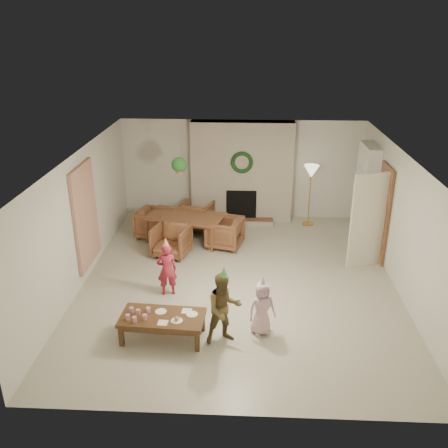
# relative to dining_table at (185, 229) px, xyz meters

# --- Properties ---
(floor) EXTENTS (7.00, 7.00, 0.00)m
(floor) POSITION_rel_dining_table_xyz_m (1.27, -1.85, -0.31)
(floor) COLOR #B7B29E
(floor) RESTS_ON ground
(ceiling) EXTENTS (7.00, 7.00, 0.00)m
(ceiling) POSITION_rel_dining_table_xyz_m (1.27, -1.85, 2.19)
(ceiling) COLOR white
(ceiling) RESTS_ON wall_back
(wall_back) EXTENTS (7.00, 0.00, 7.00)m
(wall_back) POSITION_rel_dining_table_xyz_m (1.27, 1.65, 0.94)
(wall_back) COLOR silver
(wall_back) RESTS_ON floor
(wall_front) EXTENTS (7.00, 0.00, 7.00)m
(wall_front) POSITION_rel_dining_table_xyz_m (1.27, -5.35, 0.94)
(wall_front) COLOR silver
(wall_front) RESTS_ON floor
(wall_left) EXTENTS (0.00, 7.00, 7.00)m
(wall_left) POSITION_rel_dining_table_xyz_m (-1.73, -1.85, 0.94)
(wall_left) COLOR silver
(wall_left) RESTS_ON floor
(wall_right) EXTENTS (0.00, 7.00, 7.00)m
(wall_right) POSITION_rel_dining_table_xyz_m (4.27, -1.85, 0.94)
(wall_right) COLOR silver
(wall_right) RESTS_ON floor
(fireplace_mass) EXTENTS (2.50, 0.40, 2.50)m
(fireplace_mass) POSITION_rel_dining_table_xyz_m (1.27, 1.45, 0.94)
(fireplace_mass) COLOR #592317
(fireplace_mass) RESTS_ON floor
(fireplace_hearth) EXTENTS (1.60, 0.30, 0.12)m
(fireplace_hearth) POSITION_rel_dining_table_xyz_m (1.27, 1.10, -0.25)
(fireplace_hearth) COLOR #5D2619
(fireplace_hearth) RESTS_ON floor
(fireplace_firebox) EXTENTS (0.75, 0.12, 0.75)m
(fireplace_firebox) POSITION_rel_dining_table_xyz_m (1.27, 1.27, 0.14)
(fireplace_firebox) COLOR black
(fireplace_firebox) RESTS_ON floor
(fireplace_wreath) EXTENTS (0.54, 0.10, 0.54)m
(fireplace_wreath) POSITION_rel_dining_table_xyz_m (1.27, 1.22, 1.24)
(fireplace_wreath) COLOR #143719
(fireplace_wreath) RESTS_ON fireplace_mass
(floor_lamp_base) EXTENTS (0.28, 0.28, 0.03)m
(floor_lamp_base) POSITION_rel_dining_table_xyz_m (2.95, 1.15, -0.29)
(floor_lamp_base) COLOR gold
(floor_lamp_base) RESTS_ON floor
(floor_lamp_post) EXTENTS (0.03, 0.03, 1.37)m
(floor_lamp_post) POSITION_rel_dining_table_xyz_m (2.95, 1.15, 0.40)
(floor_lamp_post) COLOR gold
(floor_lamp_post) RESTS_ON floor
(floor_lamp_shade) EXTENTS (0.37, 0.37, 0.30)m
(floor_lamp_shade) POSITION_rel_dining_table_xyz_m (2.95, 1.15, 1.06)
(floor_lamp_shade) COLOR beige
(floor_lamp_shade) RESTS_ON floor_lamp_post
(bookshelf_carcass) EXTENTS (0.30, 1.00, 2.20)m
(bookshelf_carcass) POSITION_rel_dining_table_xyz_m (4.11, 0.45, 0.79)
(bookshelf_carcass) COLOR white
(bookshelf_carcass) RESTS_ON floor
(bookshelf_shelf_a) EXTENTS (0.30, 0.92, 0.03)m
(bookshelf_shelf_a) POSITION_rel_dining_table_xyz_m (4.09, 0.45, 0.14)
(bookshelf_shelf_a) COLOR white
(bookshelf_shelf_a) RESTS_ON bookshelf_carcass
(bookshelf_shelf_b) EXTENTS (0.30, 0.92, 0.03)m
(bookshelf_shelf_b) POSITION_rel_dining_table_xyz_m (4.09, 0.45, 0.54)
(bookshelf_shelf_b) COLOR white
(bookshelf_shelf_b) RESTS_ON bookshelf_carcass
(bookshelf_shelf_c) EXTENTS (0.30, 0.92, 0.03)m
(bookshelf_shelf_c) POSITION_rel_dining_table_xyz_m (4.09, 0.45, 0.94)
(bookshelf_shelf_c) COLOR white
(bookshelf_shelf_c) RESTS_ON bookshelf_carcass
(bookshelf_shelf_d) EXTENTS (0.30, 0.92, 0.03)m
(bookshelf_shelf_d) POSITION_rel_dining_table_xyz_m (4.09, 0.45, 1.34)
(bookshelf_shelf_d) COLOR white
(bookshelf_shelf_d) RESTS_ON bookshelf_carcass
(books_row_lower) EXTENTS (0.20, 0.40, 0.24)m
(books_row_lower) POSITION_rel_dining_table_xyz_m (4.07, 0.30, 0.28)
(books_row_lower) COLOR #9F2F1D
(books_row_lower) RESTS_ON bookshelf_shelf_a
(books_row_mid) EXTENTS (0.20, 0.44, 0.24)m
(books_row_mid) POSITION_rel_dining_table_xyz_m (4.07, 0.50, 0.68)
(books_row_mid) COLOR #25508A
(books_row_mid) RESTS_ON bookshelf_shelf_b
(books_row_upper) EXTENTS (0.20, 0.36, 0.22)m
(books_row_upper) POSITION_rel_dining_table_xyz_m (4.07, 0.35, 1.07)
(books_row_upper) COLOR gold
(books_row_upper) RESTS_ON bookshelf_shelf_c
(door_frame) EXTENTS (0.05, 0.86, 2.04)m
(door_frame) POSITION_rel_dining_table_xyz_m (4.23, -0.65, 0.71)
(door_frame) COLOR brown
(door_frame) RESTS_ON floor
(door_leaf) EXTENTS (0.77, 0.32, 2.00)m
(door_leaf) POSITION_rel_dining_table_xyz_m (3.85, -1.03, 0.69)
(door_leaf) COLOR beige
(door_leaf) RESTS_ON floor
(curtain_panel) EXTENTS (0.06, 1.20, 2.00)m
(curtain_panel) POSITION_rel_dining_table_xyz_m (-1.69, -1.65, 0.94)
(curtain_panel) COLOR beige
(curtain_panel) RESTS_ON wall_left
(dining_table) EXTENTS (1.94, 1.39, 0.61)m
(dining_table) POSITION_rel_dining_table_xyz_m (0.00, 0.00, 0.00)
(dining_table) COLOR brown
(dining_table) RESTS_ON floor
(dining_chair_near) EXTENTS (0.89, 0.91, 0.68)m
(dining_chair_near) POSITION_rel_dining_table_xyz_m (-0.20, -0.74, 0.03)
(dining_chair_near) COLOR brown
(dining_chair_near) RESTS_ON floor
(dining_chair_far) EXTENTS (0.89, 0.91, 0.68)m
(dining_chair_far) POSITION_rel_dining_table_xyz_m (0.20, 0.74, 0.03)
(dining_chair_far) COLOR brown
(dining_chair_far) RESTS_ON floor
(dining_chair_left) EXTENTS (0.91, 0.89, 0.68)m
(dining_chair_left) POSITION_rel_dining_table_xyz_m (-0.74, 0.20, 0.03)
(dining_chair_left) COLOR brown
(dining_chair_left) RESTS_ON floor
(dining_chair_right) EXTENTS (0.91, 0.89, 0.68)m
(dining_chair_right) POSITION_rel_dining_table_xyz_m (0.93, -0.25, 0.03)
(dining_chair_right) COLOR brown
(dining_chair_right) RESTS_ON floor
(hanging_plant_cord) EXTENTS (0.01, 0.01, 0.70)m
(hanging_plant_cord) POSITION_rel_dining_table_xyz_m (-0.03, -0.35, 1.84)
(hanging_plant_cord) COLOR tan
(hanging_plant_cord) RESTS_ON ceiling
(hanging_plant_pot) EXTENTS (0.16, 0.16, 0.12)m
(hanging_plant_pot) POSITION_rel_dining_table_xyz_m (-0.03, -0.35, 1.49)
(hanging_plant_pot) COLOR #9E5B33
(hanging_plant_pot) RESTS_ON hanging_plant_cord
(hanging_plant_foliage) EXTENTS (0.32, 0.32, 0.32)m
(hanging_plant_foliage) POSITION_rel_dining_table_xyz_m (-0.03, -0.35, 1.61)
(hanging_plant_foliage) COLOR #1B511D
(hanging_plant_foliage) RESTS_ON hanging_plant_pot
(coffee_table_top) EXTENTS (1.37, 0.75, 0.06)m
(coffee_table_top) POSITION_rel_dining_table_xyz_m (0.11, -3.73, 0.07)
(coffee_table_top) COLOR #4F321A
(coffee_table_top) RESTS_ON floor
(coffee_table_apron) EXTENTS (1.26, 0.64, 0.08)m
(coffee_table_apron) POSITION_rel_dining_table_xyz_m (0.11, -3.73, -0.00)
(coffee_table_apron) COLOR #4F321A
(coffee_table_apron) RESTS_ON floor
(coffee_leg_fl) EXTENTS (0.08, 0.08, 0.35)m
(coffee_leg_fl) POSITION_rel_dining_table_xyz_m (-0.51, -3.96, -0.13)
(coffee_leg_fl) COLOR #4F321A
(coffee_leg_fl) RESTS_ON floor
(coffee_leg_fr) EXTENTS (0.08, 0.08, 0.35)m
(coffee_leg_fr) POSITION_rel_dining_table_xyz_m (0.69, -4.04, -0.13)
(coffee_leg_fr) COLOR #4F321A
(coffee_leg_fr) RESTS_ON floor
(coffee_leg_bl) EXTENTS (0.08, 0.08, 0.35)m
(coffee_leg_bl) POSITION_rel_dining_table_xyz_m (-0.47, -3.42, -0.13)
(coffee_leg_bl) COLOR #4F321A
(coffee_leg_bl) RESTS_ON floor
(coffee_leg_br) EXTENTS (0.08, 0.08, 0.35)m
(coffee_leg_br) POSITION_rel_dining_table_xyz_m (0.73, -3.50, -0.13)
(coffee_leg_br) COLOR #4F321A
(coffee_leg_br) RESTS_ON floor
(cup_a) EXTENTS (0.08, 0.08, 0.09)m
(cup_a) POSITION_rel_dining_table_xyz_m (-0.41, -3.85, 0.15)
(cup_a) COLOR silver
(cup_a) RESTS_ON coffee_table_top
(cup_b) EXTENTS (0.08, 0.08, 0.09)m
(cup_b) POSITION_rel_dining_table_xyz_m (-0.39, -3.65, 0.15)
(cup_b) COLOR silver
(cup_b) RESTS_ON coffee_table_top
(cup_c) EXTENTS (0.08, 0.08, 0.09)m
(cup_c) POSITION_rel_dining_table_xyz_m (-0.29, -3.91, 0.15)
(cup_c) COLOR silver
(cup_c) RESTS_ON coffee_table_top
(cup_d) EXTENTS (0.08, 0.08, 0.09)m
(cup_d) POSITION_rel_dining_table_xyz_m (-0.28, -3.71, 0.15)
(cup_d) COLOR silver
(cup_d) RESTS_ON coffee_table_top
(cup_e) EXTENTS (0.08, 0.08, 0.09)m
(cup_e) POSITION_rel_dining_table_xyz_m (-0.14, -3.84, 0.15)
(cup_e) COLOR silver
(cup_e) RESTS_ON coffee_table_top
(cup_f) EXTENTS (0.08, 0.08, 0.09)m
(cup_f) POSITION_rel_dining_table_xyz_m (-0.13, -3.63, 0.15)
(cup_f) COLOR silver
(cup_f) RESTS_ON coffee_table_top
(plate_a) EXTENTS (0.19, 0.19, 0.01)m
(plate_a) POSITION_rel_dining_table_xyz_m (0.07, -3.61, 0.10)
(plate_a) COLOR white
(plate_a) RESTS_ON coffee_table_top
(plate_b) EXTENTS (0.19, 0.19, 0.01)m
(plate_b) POSITION_rel_dining_table_xyz_m (0.36, -3.85, 0.10)
(plate_b) COLOR white
(plate_b) RESTS_ON coffee_table_top
(plate_c) EXTENTS (0.19, 0.19, 0.01)m
(plate_c) POSITION_rel_dining_table_xyz_m (0.57, -3.66, 0.10)
(plate_c) COLOR white
(plate_c) RESTS_ON coffee_table_top
(food_scoop) EXTENTS (0.08, 0.08, 0.07)m
(food_scoop) POSITION_rel_dining_table_xyz_m (0.36, -3.85, 0.14)
(food_scoop) COLOR tan
(food_scoop) RESTS_ON plate_b
(napkin_left) EXTENTS (0.16, 0.16, 0.01)m
(napkin_left) POSITION_rel_dining_table_xyz_m (0.15, -3.92, 0.10)
(napkin_left) COLOR #FFBBCC
(napkin_left) RESTS_ON coffee_table_top
(napkin_right) EXTENTS (0.16, 0.16, 0.01)m
(napkin_right) POSITION_rel_dining_table_xyz_m (0.48, -3.57, 0.10)
(napkin_right) COLOR #FFBBCC
(napkin_right) RESTS_ON coffee_table_top
(child_red) EXTENTS (0.42, 0.33, 1.01)m
(child_red) POSITION_rel_dining_table_xyz_m (-0.03, -2.37, 0.20)
(child_red) COLOR maroon
(child_red) RESTS_ON floor
(party_hat_red) EXTENTS (0.15, 0.15, 0.19)m
(party_hat_red) POSITION_rel_dining_table_xyz_m (-0.03, -2.37, 0.75)
(party_hat_red) COLOR gold
(party_hat_red) RESTS_ON child_red
(child_plaid) EXTENTS (0.69, 0.62, 1.19)m
(child_plaid) POSITION_rel_dining_table_xyz_m (1.09, -3.76, 0.29)
(child_plaid) COLOR brown
(child_plaid) RESTS_ON floor
(party_hat_plaid) EXTENTS (0.14, 0.14, 0.19)m
(party_hat_plaid) POSITION_rel_dining_table_xyz_m (1.09, -3.76, 0.92)
(party_hat_plaid) COLOR #50BC56
(party_hat_plaid) RESTS_ON child_plaid
(child_pink) EXTENTS (0.52, 0.43, 0.92)m
(child_pink) POSITION_rel_dining_table_xyz_m (1.69, -3.51, 0.15)
(child_pink) COLOR beige
(child_pink) RESTS_ON floor
(party_hat_pink) EXTENTS (0.14, 0.14, 0.17)m
(party_hat_pink) POSITION_rel_dining_table_xyz_m (1.69, -3.51, 0.65)
(party_hat_pink) COLOR silver
(party_hat_pink) RESTS_ON child_pink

